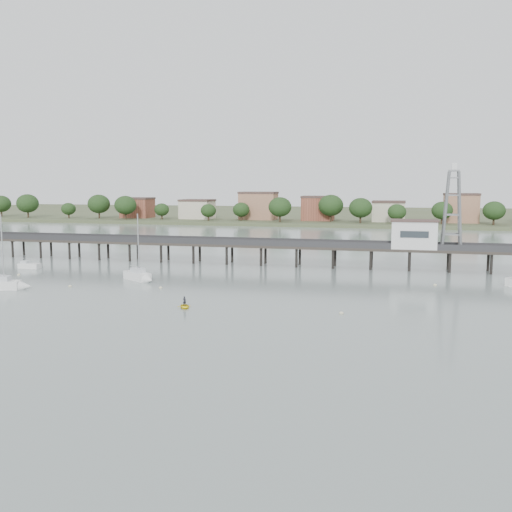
{
  "coord_description": "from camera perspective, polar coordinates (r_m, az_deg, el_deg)",
  "views": [
    {
      "loc": [
        22.36,
        -48.17,
        15.65
      ],
      "look_at": [
        -0.41,
        42.0,
        4.0
      ],
      "focal_mm": 40.0,
      "sensor_mm": 36.0,
      "label": 1
    }
  ],
  "objects": [
    {
      "name": "yellow_dinghy",
      "position": [
        73.8,
        -7.15,
        -5.16
      ],
      "size": [
        1.83,
        1.24,
        2.5
      ],
      "primitive_type": "imported",
      "rotation": [
        0.0,
        0.0,
        0.45
      ],
      "color": "yellow",
      "rests_on": "ground"
    },
    {
      "name": "pier_building",
      "position": [
        108.57,
        15.53,
        2.13
      ],
      "size": [
        8.4,
        5.4,
        5.3
      ],
      "color": "silver",
      "rests_on": "ground"
    },
    {
      "name": "sailboat_a",
      "position": [
        93.56,
        -23.5,
        -2.68
      ],
      "size": [
        7.38,
        3.74,
        11.82
      ],
      "rotation": [
        0.0,
        0.0,
        0.25
      ],
      "color": "white",
      "rests_on": "ground"
    },
    {
      "name": "pier",
      "position": [
        111.09,
        2.48,
        1.01
      ],
      "size": [
        150.0,
        5.0,
        5.5
      ],
      "color": "#2D2823",
      "rests_on": "ground"
    },
    {
      "name": "lattice_tower",
      "position": [
        108.65,
        19.04,
        4.35
      ],
      "size": [
        3.2,
        3.2,
        15.5
      ],
      "color": "slate",
      "rests_on": "ground"
    },
    {
      "name": "sailboat_b",
      "position": [
        95.21,
        -11.42,
        -2.07
      ],
      "size": [
        6.87,
        5.48,
        11.54
      ],
      "rotation": [
        0.0,
        0.0,
        -0.58
      ],
      "color": "white",
      "rests_on": "ground"
    },
    {
      "name": "mooring_buoys",
      "position": [
        84.38,
        -1.38,
        -3.5
      ],
      "size": [
        80.18,
        23.92,
        0.39
      ],
      "color": "beige",
      "rests_on": "ground"
    },
    {
      "name": "white_tender",
      "position": [
        115.63,
        -21.75,
        -0.91
      ],
      "size": [
        4.06,
        1.77,
        1.56
      ],
      "rotation": [
        0.0,
        0.0,
        0.02
      ],
      "color": "white",
      "rests_on": "ground"
    },
    {
      "name": "far_shore",
      "position": [
        288.96,
        9.81,
        4.12
      ],
      "size": [
        500.0,
        170.0,
        10.4
      ],
      "color": "#475133",
      "rests_on": "ground"
    },
    {
      "name": "dinghy_occupant",
      "position": [
        73.8,
        -7.15,
        -5.16
      ],
      "size": [
        0.57,
        1.29,
        0.3
      ],
      "primitive_type": "imported",
      "rotation": [
        0.0,
        0.0,
        3.05
      ],
      "color": "black",
      "rests_on": "ground"
    },
    {
      "name": "ground_plane",
      "position": [
        55.37,
        -10.43,
        -9.4
      ],
      "size": [
        500.0,
        500.0,
        0.0
      ],
      "primitive_type": "plane",
      "color": "slate",
      "rests_on": "ground"
    }
  ]
}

